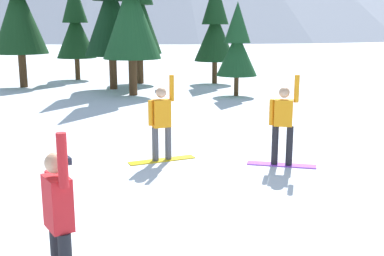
{
  "coord_description": "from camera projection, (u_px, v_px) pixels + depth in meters",
  "views": [
    {
      "loc": [
        0.8,
        -5.99,
        3.09
      ],
      "look_at": [
        0.2,
        3.62,
        1.0
      ],
      "focal_mm": 44.17,
      "sensor_mm": 36.0,
      "label": 1
    }
  ],
  "objects": [
    {
      "name": "pine_tree_short",
      "position": [
        237.0,
        45.0,
        20.8
      ],
      "size": [
        1.81,
        1.81,
        4.14
      ],
      "color": "#472D19",
      "rests_on": "ground_plane"
    },
    {
      "name": "snowboarder_foreground",
      "position": [
        59.0,
        219.0,
        5.34
      ],
      "size": [
        1.13,
        1.38,
        2.0
      ],
      "color": "#1E8CD8",
      "rests_on": "ground_plane"
    },
    {
      "name": "pine_tree_young",
      "position": [
        18.0,
        3.0,
        23.37
      ],
      "size": [
        2.7,
        2.7,
        7.74
      ],
      "color": "#472D19",
      "rests_on": "ground_plane"
    },
    {
      "name": "snowboarder_background",
      "position": [
        161.0,
        121.0,
        10.85
      ],
      "size": [
        1.54,
        0.98,
        1.99
      ],
      "color": "yellow",
      "rests_on": "ground_plane"
    },
    {
      "name": "pine_tree_broad",
      "position": [
        139.0,
        8.0,
        25.02
      ],
      "size": [
        2.41,
        2.41,
        7.35
      ],
      "color": "#472D19",
      "rests_on": "ground_plane"
    },
    {
      "name": "pine_tree_slender",
      "position": [
        215.0,
        27.0,
        25.2
      ],
      "size": [
        2.23,
        2.23,
        5.55
      ],
      "color": "#472D19",
      "rests_on": "ground_plane"
    },
    {
      "name": "pine_tree_tall",
      "position": [
        75.0,
        25.0,
        27.01
      ],
      "size": [
        2.25,
        2.25,
        5.73
      ],
      "color": "#472D19",
      "rests_on": "ground_plane"
    },
    {
      "name": "ground_plane",
      "position": [
        161.0,
        253.0,
        6.55
      ],
      "size": [
        800.0,
        800.0,
        0.0
      ],
      "primitive_type": "plane",
      "color": "silver"
    },
    {
      "name": "snowboarder_midground",
      "position": [
        283.0,
        123.0,
        10.47
      ],
      "size": [
        1.56,
        0.52,
        2.05
      ],
      "color": "#993FD8",
      "rests_on": "ground_plane"
    },
    {
      "name": "pine_tree_twin",
      "position": [
        131.0,
        3.0,
        20.62
      ],
      "size": [
        2.59,
        2.59,
        7.47
      ],
      "color": "#472D19",
      "rests_on": "ground_plane"
    },
    {
      "name": "pine_tree_leaning",
      "position": [
        111.0,
        5.0,
        22.68
      ],
      "size": [
        2.68,
        2.68,
        7.51
      ],
      "color": "#472D19",
      "rests_on": "ground_plane"
    }
  ]
}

